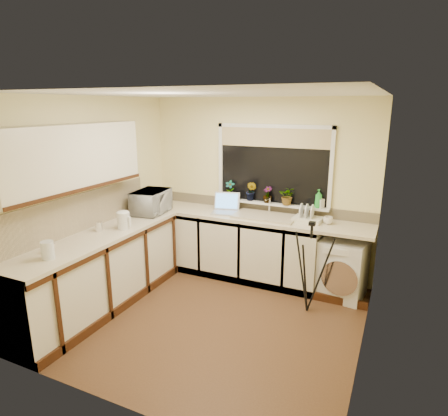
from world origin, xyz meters
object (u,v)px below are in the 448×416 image
at_px(tripod, 309,268).
at_px(dish_rack, 308,219).
at_px(washing_machine, 343,268).
at_px(kettle, 123,221).
at_px(soap_bottle_green, 319,199).
at_px(glass_jug, 48,250).
at_px(plant_d, 288,196).
at_px(microwave, 151,202).
at_px(cup_left, 51,248).
at_px(cup_back, 328,220).
at_px(laptop, 226,207).
at_px(steel_jar, 99,226).
at_px(plant_a, 230,190).
at_px(plant_c, 268,195).
at_px(plant_b, 251,191).
at_px(soap_bottle_clear, 320,201).

bearing_deg(tripod, dish_rack, 83.25).
height_order(washing_machine, kettle, kettle).
bearing_deg(soap_bottle_green, glass_jug, -130.24).
bearing_deg(kettle, glass_jug, -93.23).
bearing_deg(plant_d, dish_rack, -24.92).
xyz_separation_m(microwave, soap_bottle_green, (2.14, 0.67, 0.12)).
height_order(kettle, cup_left, kettle).
distance_m(washing_machine, soap_bottle_green, 0.93).
relative_size(glass_jug, plant_d, 0.72).
height_order(soap_bottle_green, cup_left, soap_bottle_green).
bearing_deg(microwave, washing_machine, -88.07).
bearing_deg(dish_rack, microwave, -160.91).
bearing_deg(cup_back, cup_left, -137.86).
bearing_deg(laptop, cup_back, -13.62).
relative_size(tripod, microwave, 1.93).
relative_size(plant_d, soap_bottle_green, 1.00).
bearing_deg(steel_jar, plant_a, 57.91).
bearing_deg(steel_jar, plant_c, 45.59).
distance_m(plant_d, cup_back, 0.63).
relative_size(glass_jug, plant_b, 0.66).
height_order(plant_a, cup_left, plant_a).
distance_m(microwave, plant_a, 1.12).
distance_m(laptop, tripod, 1.52).
distance_m(steel_jar, plant_a, 1.88).
xyz_separation_m(dish_rack, plant_a, (-1.16, 0.15, 0.25)).
relative_size(tripod, plant_a, 4.20).
bearing_deg(kettle, plant_c, 46.19).
bearing_deg(steel_jar, washing_machine, 26.98).
bearing_deg(soap_bottle_green, plant_c, -179.00).
bearing_deg(glass_jug, soap_bottle_clear, 49.51).
distance_m(plant_b, cup_back, 1.14).
xyz_separation_m(laptop, cup_back, (1.40, 0.02, -0.02)).
relative_size(kettle, plant_c, 0.91).
relative_size(washing_machine, plant_a, 2.87).
relative_size(glass_jug, cup_left, 1.86).
relative_size(plant_d, cup_back, 2.04).
height_order(tripod, plant_a, plant_a).
bearing_deg(plant_d, steel_jar, -139.39).
bearing_deg(kettle, tripod, 15.93).
distance_m(kettle, cup_left, 0.94).
xyz_separation_m(plant_c, soap_bottle_clear, (0.71, 0.02, -0.02)).
bearing_deg(plant_b, laptop, -146.79).
height_order(plant_b, plant_d, plant_b).
bearing_deg(plant_c, plant_d, -2.10).
distance_m(glass_jug, cup_left, 0.19).
distance_m(steel_jar, cup_left, 0.73).
height_order(kettle, soap_bottle_clear, soap_bottle_clear).
relative_size(tripod, plant_c, 4.92).
bearing_deg(kettle, dish_rack, 32.60).
height_order(plant_d, soap_bottle_green, same).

